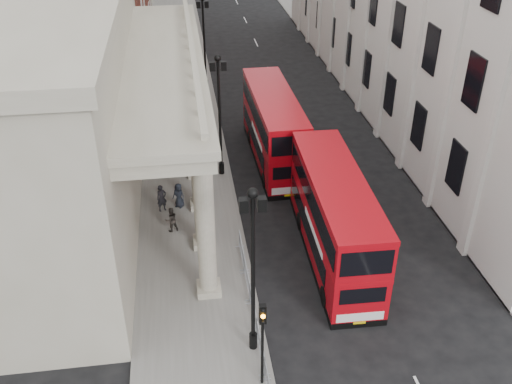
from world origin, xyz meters
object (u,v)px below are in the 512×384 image
pedestrian_c (179,195)px  pedestrian_a (162,198)px  lamp_post_mid (219,108)px  bus_far (273,126)px  traffic_light (263,331)px  pedestrian_b (171,220)px  lamp_post_north (204,37)px  bus_near (335,216)px  lamp_post_south (253,263)px

pedestrian_c → pedestrian_a: bearing=-130.9°
lamp_post_mid → bus_far: 4.87m
traffic_light → pedestrian_a: bearing=106.5°
traffic_light → pedestrian_c: 14.69m
pedestrian_c → lamp_post_mid: bearing=84.7°
pedestrian_a → pedestrian_b: size_ratio=1.13×
lamp_post_north → pedestrian_a: (-4.01, -20.13, -3.92)m
bus_far → pedestrian_c: bus_far is taller
pedestrian_a → pedestrian_c: bearing=-5.9°
bus_near → traffic_light: bearing=-120.5°
lamp_post_north → traffic_light: lamp_post_north is taller
lamp_post_south → bus_far: 18.37m
traffic_light → pedestrian_b: traffic_light is taller
lamp_post_north → pedestrian_c: size_ratio=5.16×
bus_far → lamp_post_north: bearing=104.3°
lamp_post_south → pedestrian_a: lamp_post_south is taller
bus_far → pedestrian_c: (-6.84, -5.62, -1.63)m
lamp_post_mid → lamp_post_south: bearing=-90.0°
pedestrian_a → pedestrian_c: (1.03, 0.31, -0.06)m
bus_near → pedestrian_c: (-8.19, 5.95, -1.63)m
bus_far → pedestrian_a: (-7.87, -5.93, -1.57)m
traffic_light → bus_far: bearing=79.2°
lamp_post_mid → bus_far: size_ratio=0.73×
lamp_post_south → lamp_post_north: size_ratio=1.00×
lamp_post_south → pedestrian_b: lamp_post_south is taller
traffic_light → lamp_post_south: bearing=92.8°
traffic_light → lamp_post_north: bearing=90.2°
pedestrian_a → bus_far: bearing=14.6°
lamp_post_north → bus_near: size_ratio=0.73×
lamp_post_south → traffic_light: lamp_post_south is taller
lamp_post_north → traffic_light: (0.10, -34.02, -1.80)m
pedestrian_c → pedestrian_b: bearing=-68.4°
bus_far → pedestrian_a: bearing=-144.0°
lamp_post_south → traffic_light: size_ratio=1.93×
lamp_post_north → pedestrian_c: bearing=-98.5°
pedestrian_c → bus_far: bearing=72.0°
lamp_post_mid → lamp_post_north: size_ratio=1.00×
lamp_post_south → lamp_post_mid: size_ratio=1.00×
pedestrian_a → lamp_post_mid: bearing=23.4°
pedestrian_a → lamp_post_north: bearing=56.3°
traffic_light → pedestrian_a: size_ratio=2.47×
lamp_post_south → bus_near: lamp_post_south is taller
bus_far → pedestrian_b: 11.13m
lamp_post_north → pedestrian_b: size_ratio=5.40×
traffic_light → pedestrian_c: size_ratio=2.67×
lamp_post_mid → bus_near: lamp_post_mid is taller
lamp_post_south → pedestrian_b: size_ratio=5.40×
pedestrian_c → lamp_post_north: bearing=114.0°
lamp_post_south → pedestrian_c: lamp_post_south is taller
lamp_post_south → bus_near: (5.21, 6.23, -2.35)m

